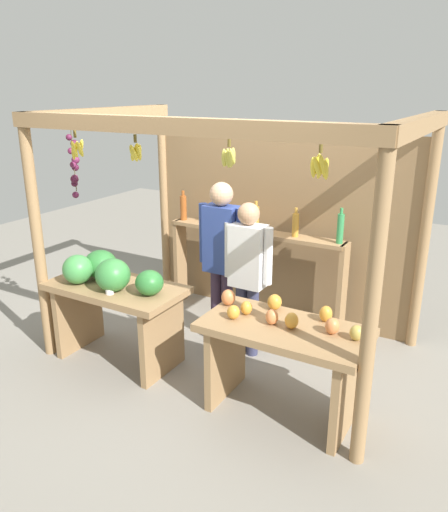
{
  "coord_description": "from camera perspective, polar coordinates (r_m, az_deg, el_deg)",
  "views": [
    {
      "loc": [
        2.12,
        -3.88,
        2.43
      ],
      "look_at": [
        0.0,
        -0.19,
        1.01
      ],
      "focal_mm": 35.59,
      "sensor_mm": 36.0,
      "label": 1
    }
  ],
  "objects": [
    {
      "name": "ground_plane",
      "position": [
        5.05,
        1.09,
        -10.28
      ],
      "size": [
        12.0,
        12.0,
        0.0
      ],
      "primitive_type": "plane",
      "color": "gray",
      "rests_on": "ground"
    },
    {
      "name": "market_stall",
      "position": [
        4.93,
        3.52,
        5.39
      ],
      "size": [
        3.1,
        2.01,
        2.23
      ],
      "color": "#99754C",
      "rests_on": "ground"
    },
    {
      "name": "fruit_counter_left",
      "position": [
        4.66,
        -12.45,
        -3.85
      ],
      "size": [
        1.25,
        0.64,
        1.03
      ],
      "color": "#99754C",
      "rests_on": "ground"
    },
    {
      "name": "fruit_counter_right",
      "position": [
        3.91,
        6.66,
        -10.21
      ],
      "size": [
        1.25,
        0.64,
        0.88
      ],
      "color": "#99754C",
      "rests_on": "ground"
    },
    {
      "name": "bottle_shelf_unit",
      "position": [
        5.38,
        3.37,
        0.71
      ],
      "size": [
        1.98,
        0.22,
        1.35
      ],
      "color": "#99754C",
      "rests_on": "ground"
    },
    {
      "name": "vendor_man",
      "position": [
        4.78,
        -0.28,
        0.68
      ],
      "size": [
        0.48,
        0.22,
        1.61
      ],
      "rotation": [
        0.0,
        0.0,
        0.05
      ],
      "color": "#3F2E45",
      "rests_on": "ground"
    },
    {
      "name": "vendor_woman",
      "position": [
        4.61,
        2.69,
        -1.28
      ],
      "size": [
        0.48,
        0.2,
        1.47
      ],
      "rotation": [
        0.0,
        0.0,
        0.16
      ],
      "color": "#353755",
      "rests_on": "ground"
    }
  ]
}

